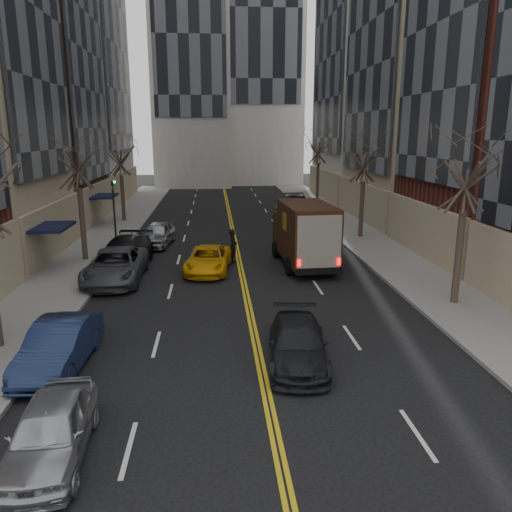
{
  "coord_description": "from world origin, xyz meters",
  "views": [
    {
      "loc": [
        -1.38,
        -8.48,
        7.24
      ],
      "look_at": [
        0.33,
        11.66,
        2.2
      ],
      "focal_mm": 35.0,
      "sensor_mm": 36.0,
      "label": 1
    }
  ],
  "objects": [
    {
      "name": "ground",
      "position": [
        0.0,
        0.0,
        0.0
      ],
      "size": [
        160.0,
        160.0,
        0.0
      ],
      "primitive_type": "plane",
      "color": "black",
      "rests_on": "ground"
    },
    {
      "name": "traffic_signal",
      "position": [
        -7.39,
        22.0,
        2.82
      ],
      "size": [
        0.29,
        0.26,
        4.7
      ],
      "color": "black",
      "rests_on": "sidewalk_left"
    },
    {
      "name": "parked_rt_c",
      "position": [
        6.3,
        36.62,
        0.79
      ],
      "size": [
        2.3,
        5.49,
        1.58
      ],
      "primitive_type": "imported",
      "rotation": [
        0.0,
        0.0,
        -0.02
      ],
      "color": "black",
      "rests_on": "ground"
    },
    {
      "name": "tree_rt_mid",
      "position": [
        8.8,
        25.0,
        6.17
      ],
      "size": [
        3.2,
        3.2,
        8.32
      ],
      "color": "#382D23",
      "rests_on": "sidewalk_right"
    },
    {
      "name": "streetwall_right",
      "position": [
        16.38,
        32.2,
        15.09
      ],
      "size": [
        12.26,
        49.0,
        34.0
      ],
      "color": "#4C301E",
      "rests_on": "ground"
    },
    {
      "name": "observer_sedan",
      "position": [
        1.2,
        6.15,
        0.65
      ],
      "size": [
        2.33,
        4.69,
        1.31
      ],
      "rotation": [
        0.0,
        0.0,
        -0.11
      ],
      "color": "black",
      "rests_on": "ground"
    },
    {
      "name": "tree_lf_mid",
      "position": [
        -8.8,
        20.0,
        6.6
      ],
      "size": [
        3.2,
        3.2,
        8.91
      ],
      "color": "#382D23",
      "rests_on": "sidewalk_left"
    },
    {
      "name": "tree_rt_near",
      "position": [
        8.8,
        11.0,
        6.45
      ],
      "size": [
        3.2,
        3.2,
        8.71
      ],
      "color": "#382D23",
      "rests_on": "sidewalk_right"
    },
    {
      "name": "parked_rt_b",
      "position": [
        5.32,
        32.75,
        0.72
      ],
      "size": [
        2.81,
        5.36,
        1.44
      ],
      "primitive_type": "imported",
      "rotation": [
        0.0,
        0.0,
        0.08
      ],
      "color": "#93949A",
      "rests_on": "ground"
    },
    {
      "name": "parked_lf_a",
      "position": [
        -5.16,
        1.84,
        0.69
      ],
      "size": [
        1.84,
        4.15,
        1.39
      ],
      "primitive_type": "imported",
      "rotation": [
        0.0,
        0.0,
        0.05
      ],
      "color": "#AAAEB2",
      "rests_on": "ground"
    },
    {
      "name": "parked_lf_d",
      "position": [
        -6.3,
        18.36,
        0.82
      ],
      "size": [
        2.93,
        5.9,
        1.65
      ],
      "primitive_type": "imported",
      "rotation": [
        0.0,
        0.0,
        -0.11
      ],
      "color": "black",
      "rests_on": "ground"
    },
    {
      "name": "ups_truck",
      "position": [
        3.53,
        17.98,
        1.78
      ],
      "size": [
        2.94,
        6.58,
        3.53
      ],
      "rotation": [
        0.0,
        0.0,
        0.06
      ],
      "color": "black",
      "rests_on": "ground"
    },
    {
      "name": "parked_lf_c",
      "position": [
        -6.3,
        15.88,
        0.8
      ],
      "size": [
        2.68,
        5.75,
        1.59
      ],
      "primitive_type": "imported",
      "rotation": [
        0.0,
        0.0,
        -0.01
      ],
      "color": "#45464C",
      "rests_on": "ground"
    },
    {
      "name": "sidewalk_left",
      "position": [
        -9.0,
        27.0,
        0.07
      ],
      "size": [
        4.0,
        66.0,
        0.15
      ],
      "primitive_type": "cube",
      "color": "slate",
      "rests_on": "ground"
    },
    {
      "name": "pedestrian",
      "position": [
        -0.35,
        19.0,
        0.96
      ],
      "size": [
        0.56,
        0.76,
        1.93
      ],
      "primitive_type": "imported",
      "rotation": [
        0.0,
        0.0,
        1.43
      ],
      "color": "black",
      "rests_on": "ground"
    },
    {
      "name": "taxi",
      "position": [
        -1.74,
        17.28,
        0.65
      ],
      "size": [
        2.75,
        4.94,
        1.31
      ],
      "primitive_type": "imported",
      "rotation": [
        0.0,
        0.0,
        -0.13
      ],
      "color": "#E4A209",
      "rests_on": "ground"
    },
    {
      "name": "parked_rt_a",
      "position": [
        6.3,
        26.95,
        0.81
      ],
      "size": [
        2.05,
        5.05,
        1.63
      ],
      "primitive_type": "imported",
      "rotation": [
        0.0,
        0.0,
        0.07
      ],
      "color": "#494D51",
      "rests_on": "ground"
    },
    {
      "name": "tree_lf_far",
      "position": [
        -8.8,
        33.0,
        6.02
      ],
      "size": [
        3.2,
        3.2,
        8.12
      ],
      "color": "#382D23",
      "rests_on": "sidewalk_left"
    },
    {
      "name": "parked_lf_e",
      "position": [
        -5.1,
        23.81,
        0.76
      ],
      "size": [
        2.33,
        4.66,
        1.52
      ],
      "primitive_type": "imported",
      "rotation": [
        0.0,
        0.0,
        -0.12
      ],
      "color": "#929499",
      "rests_on": "ground"
    },
    {
      "name": "sidewalk_right",
      "position": [
        9.0,
        27.0,
        0.07
      ],
      "size": [
        4.0,
        66.0,
        0.15
      ],
      "primitive_type": "cube",
      "color": "slate",
      "rests_on": "ground"
    },
    {
      "name": "tree_rt_far",
      "position": [
        8.8,
        40.0,
        6.74
      ],
      "size": [
        3.2,
        3.2,
        9.11
      ],
      "color": "#382D23",
      "rests_on": "sidewalk_right"
    },
    {
      "name": "parked_lf_b",
      "position": [
        -6.3,
        6.44,
        0.75
      ],
      "size": [
        1.82,
        4.6,
        1.49
      ],
      "primitive_type": "imported",
      "rotation": [
        0.0,
        0.0,
        -0.05
      ],
      "color": "#131E3E",
      "rests_on": "ground"
    }
  ]
}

